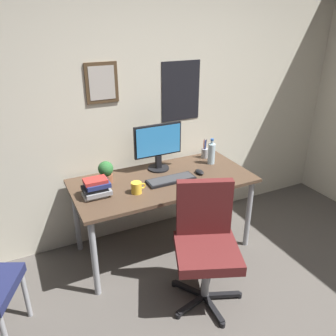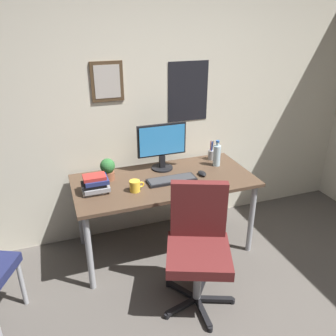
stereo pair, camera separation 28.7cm
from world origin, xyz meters
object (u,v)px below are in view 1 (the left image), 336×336
Objects in this scene: monitor at (158,145)px; computer_mouse at (199,172)px; coffee_mug_near at (137,188)px; office_chair at (206,238)px; book_stack_left at (96,188)px; keyboard at (171,180)px; pen_cup at (205,153)px; water_bottle at (211,153)px; potted_plant at (106,171)px.

computer_mouse is at bearing -41.89° from monitor.
monitor is 0.53m from coffee_mug_near.
book_stack_left is (-0.64, 0.64, 0.27)m from office_chair.
computer_mouse is at bearing 63.68° from office_chair.
keyboard is at bearing -91.49° from monitor.
pen_cup reaches higher than coffee_mug_near.
keyboard is 2.15× the size of pen_cup.
water_bottle is 0.16m from pen_cup.
keyboard is 0.66m from book_stack_left.
coffee_mug_near is 0.34m from potted_plant.
computer_mouse is (0.30, 0.02, 0.01)m from keyboard.
monitor is at bearing 138.11° from computer_mouse.
pen_cup is at bearing 5.72° from potted_plant.
potted_plant is 0.25m from book_stack_left.
office_chair reaches higher than book_stack_left.
book_stack_left is (-0.65, 0.02, 0.06)m from keyboard.
keyboard is 1.70× the size of water_bottle.
office_chair reaches higher than potted_plant.
coffee_mug_near is at bearing -168.66° from keyboard.
water_bottle reaches higher than computer_mouse.
book_stack_left is at bearing 135.20° from office_chair.
monitor is at bearing -175.13° from pen_cup.
keyboard is 0.30m from computer_mouse.
office_chair is at bearing -116.32° from computer_mouse.
potted_plant is 0.89× the size of book_stack_left.
keyboard is at bearing -23.44° from potted_plant.
potted_plant is at bearing 177.40° from water_bottle.
water_bottle is at bearing -11.73° from monitor.
coffee_mug_near reaches higher than keyboard.
computer_mouse is 0.29m from water_bottle.
potted_plant is 0.98× the size of pen_cup.
potted_plant is (-0.17, 0.29, 0.06)m from coffee_mug_near.
pen_cup is (1.06, 0.11, -0.05)m from potted_plant.
monitor is at bearing 88.62° from office_chair.
office_chair is at bearing -44.80° from book_stack_left.
monitor reaches higher than keyboard.
keyboard is at bearing -176.25° from computer_mouse.
potted_plant is at bearing 54.99° from book_stack_left.
coffee_mug_near is 0.64× the size of potted_plant.
potted_plant is (-1.03, 0.05, -0.00)m from water_bottle.
water_bottle is at bearing -2.60° from potted_plant.
potted_plant is at bearing 119.81° from coffee_mug_near.
keyboard is 0.56m from water_bottle.
office_chair is 1.00m from monitor.
water_bottle is at bearing 18.54° from keyboard.
water_bottle is (0.52, 0.18, 0.09)m from keyboard.
potted_plant is at bearing 120.73° from office_chair.
coffee_mug_near is at bearing -155.93° from pen_cup.
book_stack_left is at bearing -125.01° from potted_plant.
office_chair is 8.64× the size of computer_mouse.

